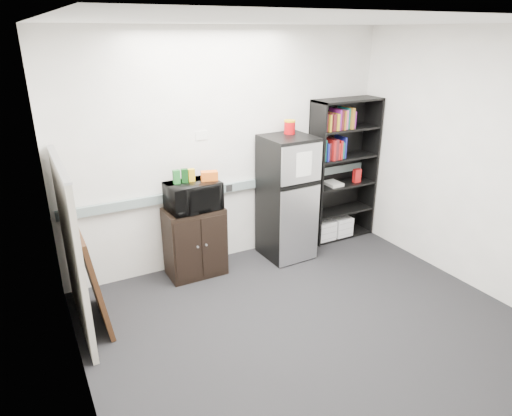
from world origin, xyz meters
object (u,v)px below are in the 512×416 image
(cubicle_partition, at_px, (72,248))
(cabinet, at_px, (195,242))
(refrigerator, at_px, (287,198))
(bookshelf, at_px, (341,167))
(microwave, at_px, (193,196))

(cubicle_partition, xyz_separation_m, cabinet, (1.32, 0.42, -0.41))
(cubicle_partition, relative_size, refrigerator, 1.08)
(bookshelf, height_order, cubicle_partition, bookshelf)
(bookshelf, relative_size, cubicle_partition, 1.14)
(bookshelf, xyz_separation_m, cabinet, (-2.09, -0.07, -0.57))
(cubicle_partition, relative_size, microwave, 2.88)
(bookshelf, distance_m, refrigerator, 0.95)
(microwave, bearing_deg, cabinet, 86.00)
(cubicle_partition, height_order, microwave, cubicle_partition)
(cabinet, bearing_deg, refrigerator, -3.91)
(cubicle_partition, distance_m, microwave, 1.39)
(microwave, height_order, refrigerator, refrigerator)
(refrigerator, bearing_deg, cabinet, 174.24)
(bookshelf, relative_size, refrigerator, 1.23)
(cabinet, distance_m, refrigerator, 1.23)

